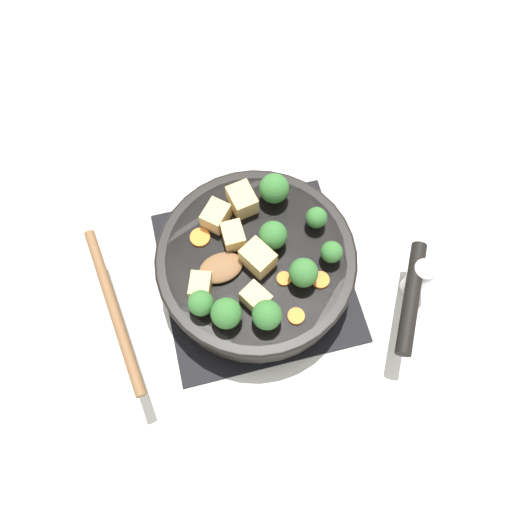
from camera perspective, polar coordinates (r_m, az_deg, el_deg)
The scene contains 23 objects.
ground_plane at distance 0.85m, azimuth 0.00°, elevation -2.30°, with size 2.40×2.40×0.00m, color silver.
front_burner_grate at distance 0.84m, azimuth 0.00°, elevation -2.01°, with size 0.31×0.31×0.03m.
skillet_pan at distance 0.79m, azimuth 0.16°, elevation -0.80°, with size 0.42×0.36×0.06m.
wooden_spoon at distance 0.75m, azimuth -11.18°, elevation -4.06°, with size 0.23×0.27×0.02m.
tofu_cube_center_large at distance 0.74m, azimuth -6.37°, elevation -3.42°, with size 0.04×0.03×0.03m, color #DBB770.
tofu_cube_near_handle at distance 0.78m, azimuth -4.61°, elevation 4.58°, with size 0.04×0.03×0.03m, color #DBB770.
tofu_cube_east_chunk at distance 0.79m, azimuth -1.47°, elevation 6.45°, with size 0.05×0.04×0.04m, color #DBB770.
tofu_cube_west_chunk at distance 0.74m, azimuth 0.08°, elevation -0.27°, with size 0.05×0.04×0.04m, color #DBB770.
tofu_cube_back_piece at distance 0.73m, azimuth -0.00°, elevation -4.85°, with size 0.04×0.03×0.03m, color #DBB770.
tofu_cube_front_piece at distance 0.76m, azimuth -2.62°, elevation 2.31°, with size 0.04×0.03×0.03m, color #DBB770.
broccoli_floret_near_spoon at distance 0.73m, azimuth 5.44°, elevation -1.92°, with size 0.04×0.04×0.05m.
broccoli_floret_center_top at distance 0.75m, azimuth 1.96°, elevation 2.39°, with size 0.04×0.04×0.05m.
broccoli_floret_east_rim at distance 0.77m, azimuth 6.91°, elevation 4.35°, with size 0.03×0.03×0.04m.
broccoli_floret_west_rim at distance 0.79m, azimuth 2.09°, elevation 7.71°, with size 0.05×0.05×0.05m.
broccoli_floret_north_edge at distance 0.75m, azimuth 8.62°, elevation 0.43°, with size 0.03×0.03×0.04m.
broccoli_floret_south_cluster at distance 0.72m, azimuth -6.32°, elevation -5.39°, with size 0.04×0.04×0.05m.
broccoli_floret_mid_floret at distance 0.71m, azimuth 1.26°, elevation -6.76°, with size 0.04×0.04×0.05m.
broccoli_floret_small_inner at distance 0.71m, azimuth -3.42°, elevation -6.56°, with size 0.04×0.04×0.05m.
carrot_slice_orange_thin at distance 0.76m, azimuth 7.38°, elevation -2.73°, with size 0.03×0.03×0.01m, color orange.
carrot_slice_near_center at distance 0.73m, azimuth 4.60°, elevation -6.86°, with size 0.03×0.03×0.01m, color orange.
carrot_slice_edge_slice at distance 0.78m, azimuth -6.41°, elevation 2.13°, with size 0.03×0.03×0.01m, color orange.
carrot_slice_under_broccoli at distance 0.75m, azimuth 3.20°, elevation -2.60°, with size 0.02×0.02×0.01m, color orange.
salt_shaker at distance 0.84m, azimuth 17.97°, elevation -2.48°, with size 0.04×0.04×0.09m.
Camera 1 is at (-0.07, -0.29, 0.79)m, focal length 35.00 mm.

